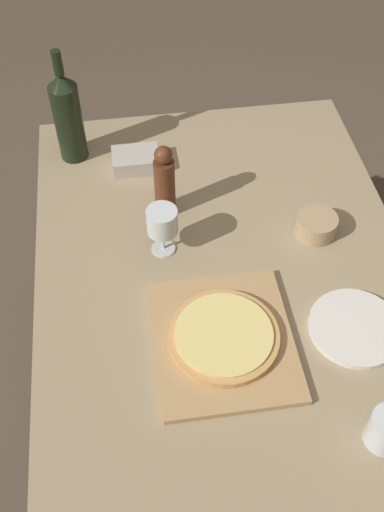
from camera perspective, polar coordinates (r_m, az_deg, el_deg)
name	(u,v)px	position (r m, az deg, el deg)	size (l,w,h in m)	color
ground_plane	(222,437)	(2.19, 2.92, -16.82)	(12.00, 12.00, 0.00)	brown
dining_table	(233,328)	(1.58, 3.90, -6.81)	(1.00, 1.64, 0.78)	#9E8966
cutting_board	(223,340)	(1.45, 3.01, -8.02)	(0.33, 0.38, 0.02)	tan
pizza	(224,336)	(1.43, 3.05, -7.59)	(0.27, 0.27, 0.02)	tan
wine_bottle	(68,116)	(1.85, -11.76, 12.91)	(0.09, 0.09, 0.36)	black
pepper_mill	(165,182)	(1.66, -2.63, 7.01)	(0.06, 0.06, 0.23)	#5B2D19
wine_glass	(162,222)	(1.56, -2.87, 3.21)	(0.08, 0.08, 0.15)	silver
small_bowl	(316,225)	(1.69, 11.75, 2.89)	(0.11, 0.11, 0.06)	tan
dinner_plate	(355,327)	(1.52, 15.26, -6.58)	(0.23, 0.23, 0.01)	silver
food_container	(136,160)	(1.86, -5.37, 9.07)	(0.14, 0.10, 0.05)	#BCB7AD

